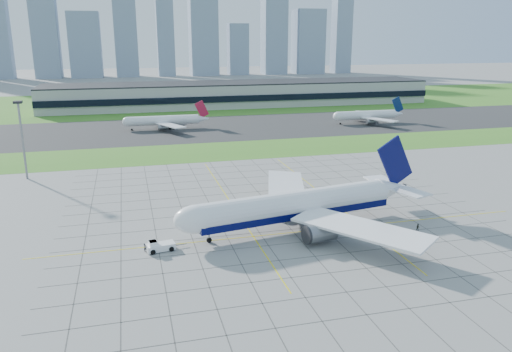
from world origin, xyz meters
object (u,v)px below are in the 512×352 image
Objects in this scene: light_mast at (21,130)px; distant_jet_2 at (367,115)px; pushback_tug at (159,246)px; crew_near at (145,248)px; airliner at (297,206)px; distant_jet_1 at (164,120)px; crew_far at (418,227)px.

light_mast is 175.80m from distant_jet_2.
pushback_tug reaches higher than crew_near.
distant_jet_1 is at bearing 87.98° from airliner.
pushback_tug reaches higher than crew_far.
light_mast reaches higher than distant_jet_2.
pushback_tug is at bearing 179.71° from airliner.
airliner is 36.60× the size of crew_far.
crew_far is (27.41, -9.56, -4.75)m from airliner.
airliner is 1.53× the size of distant_jet_2.
pushback_tug is (38.14, -69.76, -15.08)m from light_mast.
airliner reaches higher than distant_jet_1.
light_mast reaches higher than airliner.
pushback_tug is 187.46m from distant_jet_2.
distant_jet_1 reaches higher than pushback_tug.
light_mast is at bearing 164.52° from crew_far.
pushback_tug is at bearing -61.33° from light_mast.
airliner is 1.53× the size of distant_jet_1.
crew_far is (64.10, -4.27, -0.03)m from crew_near.
light_mast is at bearing 46.19° from crew_near.
pushback_tug is 4.88× the size of crew_near.
distant_jet_2 is at bearing -5.11° from distant_jet_1.
airliner is 7.25× the size of pushback_tug.
crew_far is 0.04× the size of distant_jet_1.
crew_far is 158.66m from distant_jet_2.
distant_jet_2 is (121.30, 142.88, 3.38)m from pushback_tug.
pushback_tug is 0.21× the size of distant_jet_1.
distant_jet_2 is (107.93, -9.65, -0.00)m from distant_jet_1.
distant_jet_2 is at bearing 88.78° from crew_far.
distant_jet_2 is at bearing -21.78° from crew_near.
distant_jet_2 is (60.21, 146.75, 3.59)m from crew_far.
distant_jet_1 reaches higher than crew_far.
light_mast is 0.60× the size of distant_jet_1.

